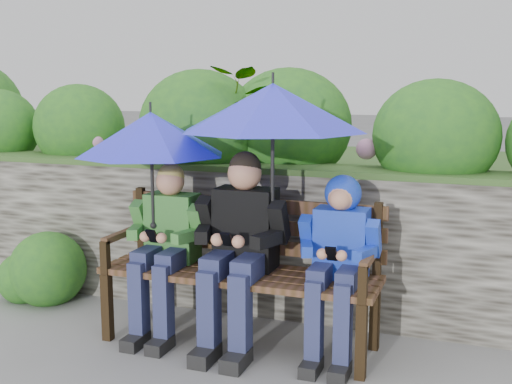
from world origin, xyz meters
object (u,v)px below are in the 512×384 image
(umbrella_right, at_px, (273,108))
(park_bench, at_px, (243,261))
(boy_left, at_px, (166,240))
(boy_right, at_px, (338,251))
(umbrella_left, at_px, (151,134))
(boy_middle, at_px, (240,242))

(umbrella_right, bearing_deg, park_bench, 166.68)
(park_bench, bearing_deg, boy_left, -171.18)
(boy_left, distance_m, boy_right, 1.09)
(boy_left, relative_size, boy_right, 1.02)
(park_bench, xyz_separation_m, umbrella_left, (-0.57, -0.07, 0.77))
(boy_middle, bearing_deg, boy_left, 178.93)
(umbrella_left, xyz_separation_m, umbrella_right, (0.78, 0.02, 0.17))
(park_bench, relative_size, umbrella_right, 1.55)
(park_bench, distance_m, boy_right, 0.62)
(boy_right, bearing_deg, boy_left, -179.23)
(boy_left, relative_size, umbrella_right, 1.00)
(boy_right, height_order, umbrella_left, umbrella_left)
(boy_middle, bearing_deg, umbrella_right, 10.79)
(boy_left, height_order, umbrella_left, umbrella_left)
(boy_middle, relative_size, umbrella_left, 1.27)
(boy_left, distance_m, umbrella_right, 1.08)
(park_bench, height_order, boy_right, boy_right)
(boy_left, bearing_deg, park_bench, 8.82)
(boy_middle, height_order, boy_right, boy_middle)
(park_bench, height_order, umbrella_right, umbrella_right)
(boy_right, height_order, umbrella_right, umbrella_right)
(umbrella_left, height_order, umbrella_right, umbrella_right)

